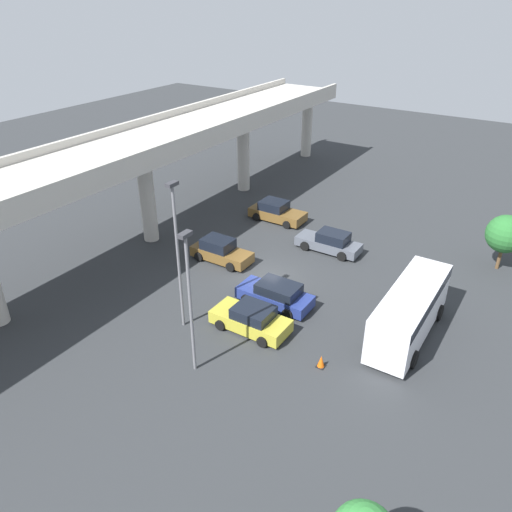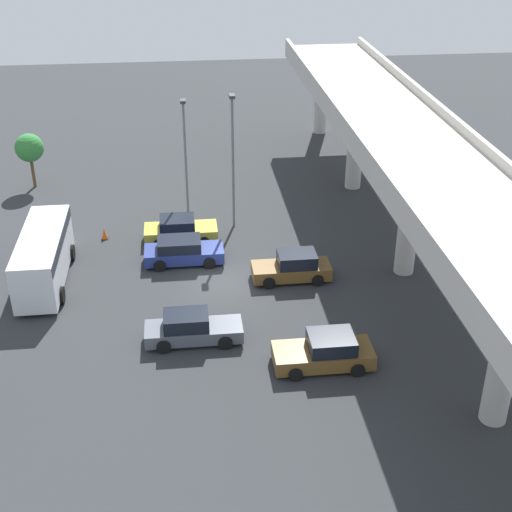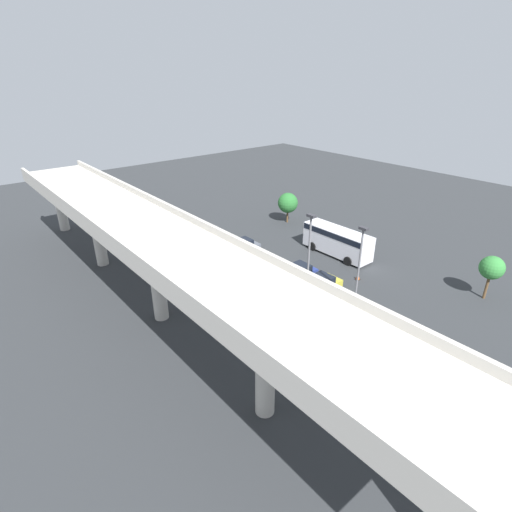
% 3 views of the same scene
% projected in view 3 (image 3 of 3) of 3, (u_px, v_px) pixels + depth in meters
% --- Properties ---
extents(ground_plane, '(110.61, 110.61, 0.00)m').
position_uv_depth(ground_plane, '(260.00, 278.00, 38.96)').
color(ground_plane, '#2D3033').
extents(highway_overpass, '(52.76, 6.52, 8.32)m').
position_uv_depth(highway_overpass, '(153.00, 240.00, 29.87)').
color(highway_overpass, '#BCB7AD').
rests_on(highway_overpass, ground_plane).
extents(parked_car_0, '(2.21, 4.57, 1.55)m').
position_uv_depth(parked_car_0, '(319.00, 286.00, 36.12)').
color(parked_car_0, gold).
rests_on(parked_car_0, ground_plane).
extents(parked_car_1, '(2.16, 4.69, 1.54)m').
position_uv_depth(parked_car_1, '(295.00, 274.00, 38.08)').
color(parked_car_1, navy).
rests_on(parked_car_1, ground_plane).
extents(parked_car_2, '(2.03, 4.46, 1.66)m').
position_uv_depth(parked_car_2, '(226.00, 284.00, 36.38)').
color(parked_car_2, brown).
rests_on(parked_car_2, ground_plane).
extents(parked_car_3, '(1.98, 4.81, 1.59)m').
position_uv_depth(parked_car_3, '(240.00, 248.00, 43.69)').
color(parked_car_3, '#515660').
rests_on(parked_car_3, ground_plane).
extents(parked_car_4, '(2.24, 4.70, 1.64)m').
position_uv_depth(parked_car_4, '(178.00, 255.00, 41.98)').
color(parked_car_4, brown).
rests_on(parked_car_4, ground_plane).
extents(shuttle_bus, '(8.01, 2.57, 2.95)m').
position_uv_depth(shuttle_bus, '(337.00, 240.00, 43.13)').
color(shuttle_bus, silver).
rests_on(shuttle_bus, ground_plane).
extents(lamp_post_near_aisle, '(0.70, 0.35, 7.83)m').
position_uv_depth(lamp_post_near_aisle, '(359.00, 266.00, 31.07)').
color(lamp_post_near_aisle, slate).
rests_on(lamp_post_near_aisle, ground_plane).
extents(lamp_post_mid_lot, '(0.70, 0.35, 8.78)m').
position_uv_depth(lamp_post_mid_lot, '(309.00, 260.00, 30.97)').
color(lamp_post_mid_lot, slate).
rests_on(lamp_post_mid_lot, ground_plane).
extents(tree_front_left, '(2.06, 2.06, 4.07)m').
position_uv_depth(tree_front_left, '(492.00, 268.00, 34.27)').
color(tree_front_left, brown).
rests_on(tree_front_left, ground_plane).
extents(tree_front_centre, '(2.61, 2.61, 3.98)m').
position_uv_depth(tree_front_centre, '(288.00, 203.00, 52.01)').
color(tree_front_centre, brown).
rests_on(tree_front_centre, ground_plane).
extents(traffic_cone, '(0.44, 0.44, 0.70)m').
position_uv_depth(traffic_cone, '(358.00, 276.00, 38.55)').
color(traffic_cone, black).
rests_on(traffic_cone, ground_plane).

